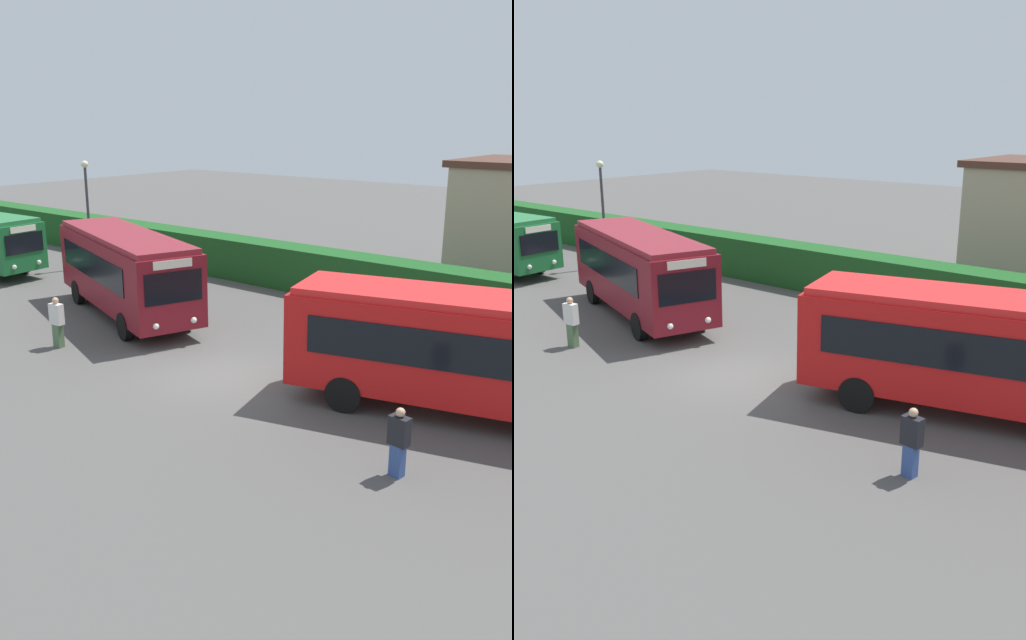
{
  "view_description": "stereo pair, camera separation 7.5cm",
  "coord_description": "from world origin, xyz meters",
  "views": [
    {
      "loc": [
        13.21,
        -14.3,
        7.67
      ],
      "look_at": [
        0.33,
        1.38,
        1.49
      ],
      "focal_mm": 37.86,
      "sensor_mm": 36.0,
      "label": 1
    },
    {
      "loc": [
        13.26,
        -14.25,
        7.67
      ],
      "look_at": [
        0.33,
        1.38,
        1.49
      ],
      "focal_mm": 37.86,
      "sensor_mm": 36.0,
      "label": 2
    }
  ],
  "objects": [
    {
      "name": "person_center",
      "position": [
        7.17,
        -2.04,
        0.85
      ],
      "size": [
        0.48,
        0.31,
        1.64
      ],
      "rotation": [
        0.0,
        0.0,
        4.59
      ],
      "color": "#334C8C",
      "rests_on": "ground_plane"
    },
    {
      "name": "ground_plane",
      "position": [
        0.0,
        0.0,
        0.0
      ],
      "size": [
        115.53,
        115.53,
        0.0
      ],
      "primitive_type": "plane",
      "color": "#514F4C"
    },
    {
      "name": "bus_maroon",
      "position": [
        -7.07,
        2.38,
        1.9
      ],
      "size": [
        9.39,
        5.46,
        3.32
      ],
      "rotation": [
        0.0,
        0.0,
        -0.35
      ],
      "color": "maroon",
      "rests_on": "ground_plane"
    },
    {
      "name": "person_left",
      "position": [
        -5.99,
        -1.63,
        0.93
      ],
      "size": [
        0.51,
        0.32,
        1.77
      ],
      "rotation": [
        0.0,
        0.0,
        1.69
      ],
      "color": "#4C6B47",
      "rests_on": "ground_plane"
    },
    {
      "name": "lamppost",
      "position": [
        -15.41,
        6.99,
        3.43
      ],
      "size": [
        0.36,
        0.36,
        5.47
      ],
      "color": "#38383D",
      "rests_on": "ground_plane"
    },
    {
      "name": "bus_red",
      "position": [
        6.83,
        1.94,
        1.88
      ],
      "size": [
        9.37,
        4.73,
        3.27
      ],
      "rotation": [
        0.0,
        0.0,
        0.26
      ],
      "color": "red",
      "rests_on": "ground_plane"
    },
    {
      "name": "hedge_row",
      "position": [
        0.0,
        10.19,
        0.97
      ],
      "size": [
        69.76,
        1.62,
        1.95
      ],
      "primitive_type": "cube",
      "color": "#1B501F",
      "rests_on": "ground_plane"
    }
  ]
}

